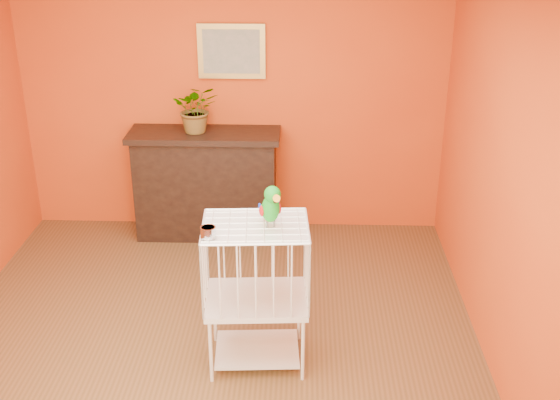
{
  "coord_description": "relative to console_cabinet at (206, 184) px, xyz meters",
  "views": [
    {
      "loc": [
        0.67,
        -4.16,
        3.08
      ],
      "look_at": [
        0.52,
        -0.03,
        1.26
      ],
      "focal_mm": 45.0,
      "sensor_mm": 36.0,
      "label": 1
    }
  ],
  "objects": [
    {
      "name": "parrot",
      "position": [
        0.72,
        -2.04,
        0.7
      ],
      "size": [
        0.18,
        0.27,
        0.3
      ],
      "rotation": [
        0.0,
        0.0,
        0.41
      ],
      "color": "#59544C",
      "rests_on": "birdcage"
    },
    {
      "name": "room_shell",
      "position": [
        0.26,
        -2.01,
        1.06
      ],
      "size": [
        4.5,
        4.5,
        4.5
      ],
      "color": "#C54512",
      "rests_on": "ground"
    },
    {
      "name": "console_cabinet",
      "position": [
        0.0,
        0.0,
        0.0
      ],
      "size": [
        1.41,
        0.51,
        1.04
      ],
      "color": "black",
      "rests_on": "ground"
    },
    {
      "name": "birdcage",
      "position": [
        0.61,
        -2.01,
        0.03
      ],
      "size": [
        0.72,
        0.57,
        1.07
      ],
      "rotation": [
        0.0,
        0.0,
        0.06
      ],
      "color": "silver",
      "rests_on": "ground"
    },
    {
      "name": "framed_picture",
      "position": [
        0.26,
        0.21,
        1.23
      ],
      "size": [
        0.62,
        0.04,
        0.5
      ],
      "color": "#B08C3E",
      "rests_on": "room_shell"
    },
    {
      "name": "potted_plant",
      "position": [
        -0.06,
        0.05,
        0.7
      ],
      "size": [
        0.46,
        0.5,
        0.35
      ],
      "primitive_type": "imported",
      "rotation": [
        0.0,
        0.0,
        0.13
      ],
      "color": "#26722D",
      "rests_on": "console_cabinet"
    },
    {
      "name": "ground",
      "position": [
        0.26,
        -2.01,
        -0.52
      ],
      "size": [
        4.5,
        4.5,
        0.0
      ],
      "primitive_type": "plane",
      "color": "brown",
      "rests_on": "ground"
    },
    {
      "name": "feed_cup",
      "position": [
        0.33,
        -2.21,
        0.59
      ],
      "size": [
        0.1,
        0.1,
        0.07
      ],
      "primitive_type": "cylinder",
      "color": "silver",
      "rests_on": "birdcage"
    }
  ]
}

